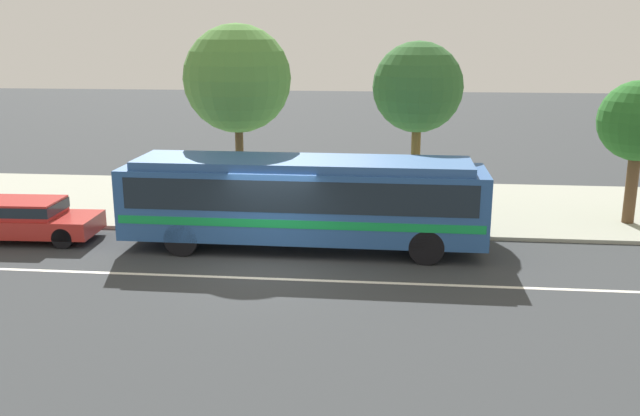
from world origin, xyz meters
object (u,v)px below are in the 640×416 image
at_px(pedestrian_waiting_near_sign, 410,194).
at_px(street_tree_near_stop, 237,79).
at_px(pedestrian_walking_along_curb, 241,187).
at_px(transit_bus, 303,197).
at_px(street_tree_mid_block, 418,88).
at_px(sedan_behind_bus, 26,218).
at_px(street_tree_far_end, 639,122).

distance_m(pedestrian_waiting_near_sign, street_tree_near_stop, 7.03).
xyz_separation_m(pedestrian_walking_along_curb, street_tree_near_stop, (-0.01, -0.00, 3.76)).
bearing_deg(transit_bus, street_tree_near_stop, 127.36).
bearing_deg(pedestrian_waiting_near_sign, street_tree_mid_block, 83.94).
height_order(sedan_behind_bus, street_tree_near_stop, street_tree_near_stop).
bearing_deg(street_tree_near_stop, pedestrian_walking_along_curb, 4.18).
xyz_separation_m(pedestrian_walking_along_curb, street_tree_mid_block, (6.13, 1.21, 3.42)).
height_order(transit_bus, street_tree_far_end, street_tree_far_end).
bearing_deg(transit_bus, sedan_behind_bus, -179.59).
relative_size(street_tree_near_stop, street_tree_mid_block, 1.10).
height_order(transit_bus, street_tree_mid_block, street_tree_mid_block).
height_order(pedestrian_waiting_near_sign, street_tree_near_stop, street_tree_near_stop).
distance_m(street_tree_near_stop, street_tree_far_end, 13.35).
distance_m(transit_bus, pedestrian_walking_along_curb, 4.47).
height_order(street_tree_near_stop, street_tree_mid_block, street_tree_near_stop).
relative_size(transit_bus, street_tree_near_stop, 1.64).
height_order(pedestrian_waiting_near_sign, pedestrian_walking_along_curb, pedestrian_waiting_near_sign).
height_order(pedestrian_waiting_near_sign, street_tree_mid_block, street_tree_mid_block).
xyz_separation_m(transit_bus, sedan_behind_bus, (-8.76, -0.06, -0.87)).
bearing_deg(sedan_behind_bus, street_tree_far_end, 10.64).
relative_size(street_tree_near_stop, street_tree_far_end, 1.38).
xyz_separation_m(transit_bus, pedestrian_waiting_near_sign, (3.23, 2.74, -0.47)).
distance_m(transit_bus, street_tree_near_stop, 5.48).
relative_size(pedestrian_walking_along_curb, street_tree_near_stop, 0.25).
relative_size(pedestrian_waiting_near_sign, street_tree_far_end, 0.36).
bearing_deg(pedestrian_waiting_near_sign, sedan_behind_bus, -166.86).
xyz_separation_m(sedan_behind_bus, street_tree_near_stop, (6.06, 3.59, 4.09)).
bearing_deg(street_tree_far_end, pedestrian_waiting_near_sign, -173.52).
height_order(transit_bus, pedestrian_waiting_near_sign, transit_bus).
xyz_separation_m(sedan_behind_bus, pedestrian_waiting_near_sign, (11.99, 2.80, 0.40)).
bearing_deg(sedan_behind_bus, street_tree_mid_block, 21.50).
bearing_deg(pedestrian_walking_along_curb, pedestrian_waiting_near_sign, -7.63).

